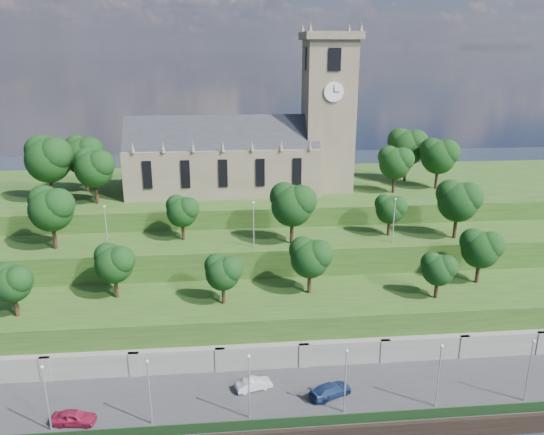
{
  "coord_description": "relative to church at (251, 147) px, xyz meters",
  "views": [
    {
      "loc": [
        -4.0,
        -43.67,
        38.75
      ],
      "look_at": [
        2.95,
        30.0,
        14.98
      ],
      "focal_mm": 35.0,
      "sensor_mm": 36.0,
      "label": 1
    }
  ],
  "objects": [
    {
      "name": "church",
      "position": [
        0.0,
        0.0,
        0.0
      ],
      "size": [
        38.6,
        12.35,
        27.6
      ],
      "color": "#6C5F4B",
      "rests_on": "hilltop"
    },
    {
      "name": "car_middle",
      "position": [
        -2.05,
        -38.69,
        -19.85
      ],
      "size": [
        4.33,
        2.43,
        1.35
      ],
      "primitive_type": "imported",
      "rotation": [
        0.0,
        0.0,
        1.83
      ],
      "color": "#AFAFB4",
      "rests_on": "promenade"
    },
    {
      "name": "trees_upper",
      "position": [
        1.41,
        -18.18,
        -4.86
      ],
      "size": [
        63.73,
        8.18,
        8.93
      ],
      "color": "black",
      "rests_on": "embankment_upper"
    },
    {
      "name": "trees_lower",
      "position": [
        1.39,
        -27.62,
        -9.71
      ],
      "size": [
        64.68,
        8.79,
        7.58
      ],
      "color": "black",
      "rests_on": "embankment_lower"
    },
    {
      "name": "lamp_posts_promenade",
      "position": [
        -2.79,
        -43.48,
        -16.16
      ],
      "size": [
        60.36,
        0.36,
        7.52
      ],
      "color": "#B2B2B7",
      "rests_on": "promenade"
    },
    {
      "name": "retaining_wall",
      "position": [
        -0.79,
        -34.01,
        -20.02
      ],
      "size": [
        160.0,
        2.1,
        5.0
      ],
      "color": "slate",
      "rests_on": "ground"
    },
    {
      "name": "trees_hilltop",
      "position": [
        -3.77,
        -1.38,
        -1.03
      ],
      "size": [
        72.14,
        16.26,
        10.64
      ],
      "color": "black",
      "rests_on": "hilltop"
    },
    {
      "name": "car_right",
      "position": [
        6.31,
        -40.68,
        -19.79
      ],
      "size": [
        5.41,
        3.95,
        1.46
      ],
      "primitive_type": "imported",
      "rotation": [
        0.0,
        0.0,
        2.0
      ],
      "color": "navy",
      "rests_on": "promenade"
    },
    {
      "name": "lamp_posts_upper",
      "position": [
        -0.79,
        -19.98,
        -6.61
      ],
      "size": [
        40.36,
        0.36,
        6.65
      ],
      "color": "#B2B2B7",
      "rests_on": "embankment_upper"
    },
    {
      "name": "promenade",
      "position": [
        -0.79,
        -39.98,
        -21.52
      ],
      "size": [
        160.0,
        12.0,
        2.0
      ],
      "primitive_type": "cube",
      "color": "#2D2D30",
      "rests_on": "ground"
    },
    {
      "name": "car_left",
      "position": [
        -20.68,
        -42.72,
        -19.77
      ],
      "size": [
        4.61,
        2.28,
        1.51
      ],
      "primitive_type": "imported",
      "rotation": [
        0.0,
        0.0,
        1.46
      ],
      "color": "maroon",
      "rests_on": "promenade"
    },
    {
      "name": "fence",
      "position": [
        -0.79,
        -45.38,
        -19.92
      ],
      "size": [
        160.0,
        0.1,
        1.2
      ],
      "primitive_type": "cube",
      "color": "#173316",
      "rests_on": "promenade"
    },
    {
      "name": "hilltop",
      "position": [
        -0.79,
        4.02,
        -15.02
      ],
      "size": [
        160.0,
        32.0,
        15.0
      ],
      "primitive_type": "cube",
      "color": "#264416",
      "rests_on": "ground"
    },
    {
      "name": "embankment_lower",
      "position": [
        -0.79,
        -27.98,
        -18.52
      ],
      "size": [
        160.0,
        12.0,
        8.0
      ],
      "primitive_type": "cube",
      "color": "#264416",
      "rests_on": "ground"
    },
    {
      "name": "embankment_upper",
      "position": [
        -0.79,
        -16.98,
        -16.52
      ],
      "size": [
        160.0,
        10.0,
        12.0
      ],
      "primitive_type": "cube",
      "color": "#264416",
      "rests_on": "ground"
    }
  ]
}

